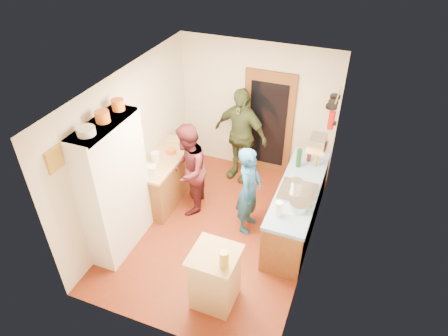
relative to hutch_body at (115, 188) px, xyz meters
The scene contains 44 objects.
floor 1.89m from the hutch_body, 31.61° to the left, with size 3.00×4.00×0.02m, color maroon.
ceiling 2.15m from the hutch_body, 31.61° to the left, with size 3.00×4.00×0.02m, color silver.
wall_back 3.10m from the hutch_body, 65.17° to the left, with size 3.00×0.02×2.60m, color beige.
wall_front 1.79m from the hutch_body, 42.95° to the right, with size 3.00×0.02×2.60m, color beige.
wall_left 0.85m from the hutch_body, 104.71° to the left, with size 0.02×4.00×2.60m, color beige.
wall_right 2.93m from the hutch_body, 15.89° to the left, with size 0.02×4.00×2.60m, color beige.
door_frame 3.17m from the hutch_body, 60.77° to the left, with size 0.95×0.06×2.10m, color brown.
door_glass 3.14m from the hutch_body, 60.46° to the left, with size 0.70×0.02×1.70m, color black.
hutch_body is the anchor object (origin of this frame).
hutch_top_shelf 1.08m from the hutch_body, ahead, with size 0.40×1.14×0.04m, color white.
plate_stack 1.19m from the hutch_body, 90.00° to the right, with size 0.24×0.24×0.10m, color white.
orange_pot_a 1.18m from the hutch_body, 90.00° to the left, with size 0.19×0.19×0.15m, color orange.
orange_pot_b 1.24m from the hutch_body, 90.00° to the left, with size 0.18×0.18×0.16m, color orange.
left_counter_base 1.42m from the hutch_body, 85.43° to the left, with size 0.60×1.40×0.85m, color brown.
left_counter_top 1.27m from the hutch_body, 85.43° to the left, with size 0.64×1.44×0.05m, color tan.
toaster 0.76m from the hutch_body, 78.48° to the left, with size 0.21×0.14×0.16m, color white.
kettle 1.11m from the hutch_body, 87.40° to the left, with size 0.15×0.15×0.17m, color white.
orange_bowl 1.45m from the hutch_body, 82.80° to the left, with size 0.18×0.18×0.08m, color orange.
chopping_board 1.85m from the hutch_body, 86.26° to the left, with size 0.30×0.22×0.03m, color tan.
right_counter_base 2.90m from the hutch_body, 27.47° to the left, with size 0.60×2.20×0.84m, color brown.
right_counter_top 2.83m from the hutch_body, 27.47° to the left, with size 0.62×2.22×0.06m, color blue.
hob 2.75m from the hutch_body, 24.23° to the left, with size 0.55×0.58×0.04m, color silver.
pot_on_hob 2.74m from the hutch_body, 26.36° to the left, with size 0.19×0.19×0.12m, color silver.
bottle_a 2.97m from the hutch_body, 37.79° to the left, with size 0.08×0.08×0.33m, color #143F14.
bottle_b 3.22m from the hutch_body, 39.58° to the left, with size 0.07×0.07×0.29m, color #591419.
bottle_c 3.26m from the hutch_body, 36.72° to the left, with size 0.08×0.08×0.32m, color olive.
paper_towel 2.41m from the hutch_body, 12.56° to the left, with size 0.11×0.11×0.24m, color white.
mixing_bowl 2.71m from the hutch_body, 16.38° to the left, with size 0.28×0.28×0.11m, color silver.
island_base 1.97m from the hutch_body, 15.61° to the right, with size 0.55×0.55×0.86m, color tan.
island_top 1.87m from the hutch_body, 15.61° to the right, with size 0.62×0.62×0.05m, color tan.
cutting_board 1.81m from the hutch_body, 14.48° to the right, with size 0.35×0.28×0.02m, color white.
oil_jar 2.06m from the hutch_body, 17.57° to the right, with size 0.12×0.12×0.24m, color #AD9E2D.
pan_rail 3.73m from the hutch_body, 40.11° to the left, with size 0.02×0.02×0.65m, color silver.
pan_hang_a 3.55m from the hutch_body, 38.53° to the left, with size 0.18×0.18×0.05m, color black.
pan_hang_b 3.67m from the hutch_body, 41.04° to the left, with size 0.16×0.16×0.05m, color black.
pan_hang_c 3.80m from the hutch_body, 43.36° to the left, with size 0.17×0.17×0.05m, color black.
wall_shelf 3.01m from the hutch_body, 25.09° to the left, with size 0.26×0.42×0.03m, color tan.
radio 3.03m from the hutch_body, 25.09° to the left, with size 0.22×0.30×0.15m, color silver.
ext_bracket 3.75m from the hutch_body, 42.07° to the left, with size 0.06×0.10×0.04m, color black.
fire_extinguisher 3.71m from the hutch_body, 42.69° to the left, with size 0.11×0.11×0.32m, color red.
picture_frame 1.22m from the hutch_body, 103.50° to the right, with size 0.03×0.25×0.30m, color gold.
person_hob 2.08m from the hutch_body, 30.20° to the left, with size 0.57×0.37×1.55m, color #1D528A.
person_left 1.38m from the hutch_body, 61.07° to the left, with size 0.81×0.63×1.67m, color #4D1A21.
person_back 2.63m from the hutch_body, 64.16° to the left, with size 1.10×0.46×1.88m, color #343E22.
Camera 1 is at (1.86, -4.52, 4.76)m, focal length 32.00 mm.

